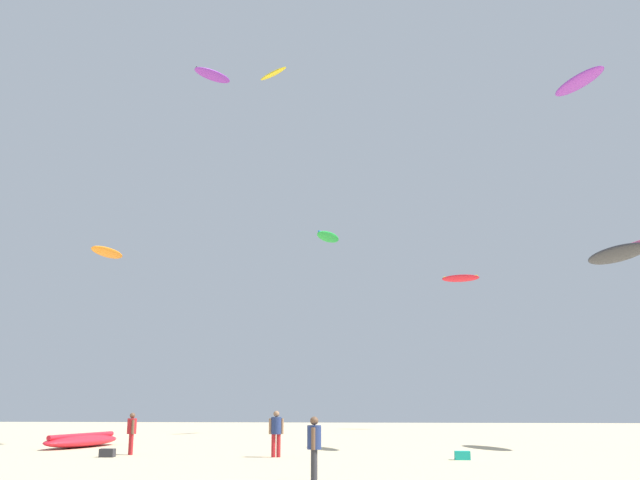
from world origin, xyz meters
name	(u,v)px	position (x,y,z in m)	size (l,w,h in m)	color
person_foreground	(314,443)	(0.89, 4.41, 1.00)	(0.39, 0.56, 1.71)	#2D2D33
person_midground	(276,430)	(-1.32, 12.95, 1.02)	(0.57, 0.40, 1.75)	#B21E23
person_left	(132,430)	(-7.37, 13.79, 0.97)	(0.38, 0.49, 1.66)	#B21E23
kite_grounded_near	(82,441)	(-11.32, 18.39, 0.31)	(2.66, 5.53, 0.64)	red
cooler_box	(462,455)	(5.75, 12.20, 0.16)	(0.56, 0.36, 0.32)	#19B29E
gear_bag	(107,453)	(-7.85, 12.50, 0.16)	(0.56, 0.36, 0.32)	#2D2D33
kite_aloft_0	(616,254)	(14.23, 18.86, 9.02)	(2.51, 4.63, 0.81)	#2D2D33
kite_aloft_1	(273,74)	(-2.67, 19.79, 19.48)	(1.96, 1.90, 0.41)	yellow
kite_aloft_4	(579,82)	(12.70, 17.33, 17.29)	(2.25, 3.57, 0.46)	purple
kite_aloft_5	(213,75)	(-9.43, 33.84, 26.45)	(2.87, 3.09, 0.74)	purple
kite_aloft_6	(328,237)	(-0.51, 32.48, 13.29)	(1.96, 2.97, 0.73)	green
kite_aloft_7	(461,278)	(9.59, 41.68, 11.82)	(3.10, 1.56, 0.69)	red
kite_aloft_8	(107,252)	(-16.61, 33.50, 12.64)	(1.80, 4.08, 0.70)	orange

